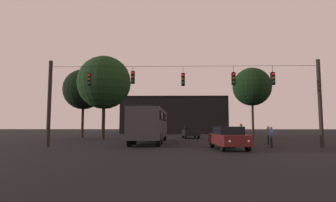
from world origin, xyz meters
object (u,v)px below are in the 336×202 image
(city_bus, at_px, (150,122))
(tree_right_far, at_px, (252,87))
(pedestrian_crossing_center, at_px, (241,133))
(pedestrian_crossing_left, at_px, (268,134))
(tree_left_silhouette, at_px, (83,89))
(pedestrian_crossing_right, at_px, (271,136))
(tree_behind_building, at_px, (104,83))
(pedestrian_near_bus, at_px, (242,135))
(car_near_right, at_px, (228,137))
(car_far_left, at_px, (190,132))

(city_bus, bearing_deg, tree_right_far, 49.27)
(pedestrian_crossing_center, bearing_deg, pedestrian_crossing_left, -3.03)
(pedestrian_crossing_left, height_order, tree_left_silhouette, tree_left_silhouette)
(pedestrian_crossing_right, bearing_deg, tree_behind_building, 142.86)
(pedestrian_crossing_center, height_order, pedestrian_near_bus, pedestrian_crossing_center)
(tree_left_silhouette, bearing_deg, car_near_right, -47.23)
(pedestrian_near_bus, bearing_deg, city_bus, 156.05)
(city_bus, distance_m, pedestrian_crossing_center, 8.11)
(pedestrian_crossing_left, height_order, pedestrian_near_bus, pedestrian_near_bus)
(tree_behind_building, xyz_separation_m, tree_right_far, (20.28, 10.29, 0.92))
(pedestrian_crossing_center, bearing_deg, tree_behind_building, 149.48)
(pedestrian_crossing_right, bearing_deg, city_bus, 150.31)
(pedestrian_crossing_right, relative_size, pedestrian_near_bus, 0.98)
(tree_left_silhouette, xyz_separation_m, tree_right_far, (24.18, 5.99, 1.15))
(city_bus, height_order, pedestrian_near_bus, city_bus)
(car_near_right, height_order, pedestrian_crossing_right, car_near_right)
(pedestrian_near_bus, bearing_deg, pedestrian_crossing_center, 76.96)
(tree_right_far, bearing_deg, pedestrian_crossing_center, -109.18)
(pedestrian_crossing_right, xyz_separation_m, tree_behind_building, (-15.16, 11.48, 5.77))
(car_far_left, distance_m, pedestrian_crossing_center, 11.50)
(tree_right_far, bearing_deg, pedestrian_crossing_right, -103.22)
(pedestrian_crossing_left, height_order, tree_right_far, tree_right_far)
(pedestrian_crossing_left, relative_size, tree_left_silhouette, 0.17)
(city_bus, xyz_separation_m, pedestrian_crossing_center, (7.84, -1.90, -0.87))
(car_near_right, bearing_deg, pedestrian_crossing_left, 46.39)
(pedestrian_crossing_left, bearing_deg, pedestrian_near_bus, -152.56)
(tree_right_far, bearing_deg, tree_left_silhouette, -166.08)
(car_far_left, bearing_deg, car_near_right, -84.13)
(car_far_left, distance_m, pedestrian_crossing_right, 15.05)
(pedestrian_near_bus, bearing_deg, tree_left_silhouette, 141.42)
(tree_left_silhouette, height_order, tree_behind_building, tree_behind_building)
(city_bus, xyz_separation_m, car_far_left, (4.24, 9.02, -1.07))
(tree_left_silhouette, bearing_deg, car_far_left, -6.25)
(city_bus, relative_size, pedestrian_near_bus, 7.15)
(pedestrian_crossing_center, xyz_separation_m, pedestrian_near_bus, (-0.33, -1.43, -0.13))
(tree_left_silhouette, bearing_deg, pedestrian_crossing_left, -32.23)
(car_far_left, distance_m, tree_left_silhouette, 15.29)
(car_far_left, xyz_separation_m, pedestrian_crossing_right, (4.91, -14.23, 0.05))
(car_far_left, xyz_separation_m, tree_left_silhouette, (-14.15, 1.55, 5.59))
(pedestrian_crossing_right, bearing_deg, car_far_left, 109.03)
(pedestrian_crossing_center, bearing_deg, pedestrian_crossing_right, -68.51)
(pedestrian_crossing_right, height_order, tree_right_far, tree_right_far)
(pedestrian_crossing_left, distance_m, pedestrian_crossing_right, 3.32)
(car_near_right, xyz_separation_m, pedestrian_near_bus, (1.68, 3.11, 0.07))
(tree_behind_building, relative_size, tree_right_far, 0.93)
(city_bus, height_order, car_near_right, city_bus)
(pedestrian_crossing_left, bearing_deg, car_near_right, -133.61)
(tree_behind_building, bearing_deg, tree_right_far, 26.91)
(tree_left_silhouette, relative_size, tree_right_far, 0.86)
(car_near_right, distance_m, car_far_left, 15.55)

